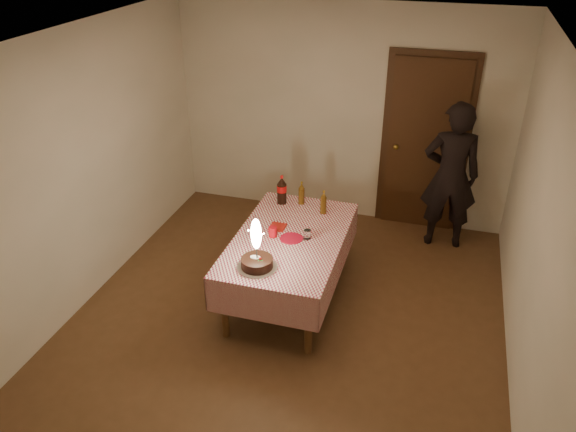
% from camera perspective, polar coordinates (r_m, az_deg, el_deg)
% --- Properties ---
extents(ground, '(4.00, 4.50, 0.01)m').
position_cam_1_polar(ground, '(5.48, -0.08, -10.34)').
color(ground, brown).
rests_on(ground, ground).
extents(room_shell, '(4.04, 4.54, 2.62)m').
position_cam_1_polar(room_shell, '(4.67, 0.57, 6.08)').
color(room_shell, silver).
rests_on(room_shell, ground).
extents(dining_table, '(1.02, 1.72, 0.69)m').
position_cam_1_polar(dining_table, '(5.42, 0.15, -3.01)').
color(dining_table, brown).
rests_on(dining_table, ground).
extents(birthday_cake, '(0.35, 0.35, 0.49)m').
position_cam_1_polar(birthday_cake, '(4.88, -3.19, -4.08)').
color(birthday_cake, white).
rests_on(birthday_cake, dining_table).
extents(red_plate, '(0.22, 0.22, 0.01)m').
position_cam_1_polar(red_plate, '(5.34, 0.35, -2.29)').
color(red_plate, '#B70C27').
rests_on(red_plate, dining_table).
extents(red_cup, '(0.08, 0.08, 0.10)m').
position_cam_1_polar(red_cup, '(5.36, -1.56, -1.61)').
color(red_cup, red).
rests_on(red_cup, dining_table).
extents(clear_cup, '(0.07, 0.07, 0.09)m').
position_cam_1_polar(clear_cup, '(5.33, 1.97, -1.87)').
color(clear_cup, white).
rests_on(clear_cup, dining_table).
extents(napkin_stack, '(0.15, 0.15, 0.02)m').
position_cam_1_polar(napkin_stack, '(5.52, -1.06, -1.11)').
color(napkin_stack, '#A81B13').
rests_on(napkin_stack, dining_table).
extents(cola_bottle, '(0.10, 0.10, 0.32)m').
position_cam_1_polar(cola_bottle, '(5.92, -0.64, 2.66)').
color(cola_bottle, black).
rests_on(cola_bottle, dining_table).
extents(amber_bottle_left, '(0.06, 0.06, 0.26)m').
position_cam_1_polar(amber_bottle_left, '(5.92, 1.38, 2.30)').
color(amber_bottle_left, '#59390F').
rests_on(amber_bottle_left, dining_table).
extents(amber_bottle_right, '(0.06, 0.06, 0.26)m').
position_cam_1_polar(amber_bottle_right, '(5.75, 3.62, 1.35)').
color(amber_bottle_right, '#59390F').
rests_on(amber_bottle_right, dining_table).
extents(photographer, '(0.67, 0.49, 1.71)m').
position_cam_1_polar(photographer, '(6.46, 16.18, 3.92)').
color(photographer, black).
rests_on(photographer, ground).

